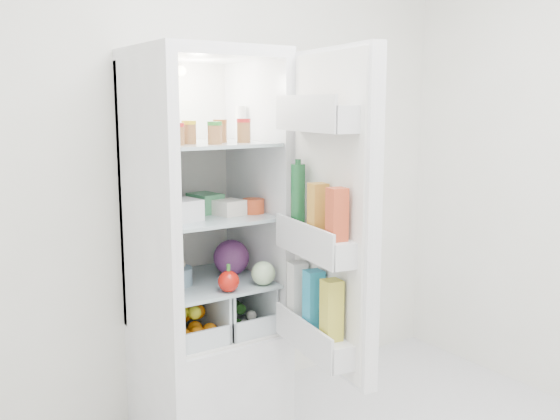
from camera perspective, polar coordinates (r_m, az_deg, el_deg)
room_walls at (r=1.99m, az=14.55°, el=10.41°), size 3.02×3.02×2.61m
refrigerator at (r=3.01m, az=-7.11°, el=-7.61°), size 0.60×0.60×1.80m
shelf_low at (r=2.94m, az=-6.58°, el=-6.52°), size 0.49×0.53×0.01m
shelf_mid at (r=2.87m, az=-6.70°, el=-0.56°), size 0.49×0.53×0.02m
shelf_top at (r=2.83m, az=-6.83°, el=6.04°), size 0.49×0.53×0.02m
crisper_left at (r=2.92m, az=-8.69°, el=-9.31°), size 0.23×0.46×0.22m
crisper_right at (r=3.03m, az=-4.46°, el=-8.55°), size 0.23×0.46×0.22m
condiment_jars at (r=2.70m, az=-6.47°, el=6.94°), size 0.38×0.16×0.08m
squeeze_bottle at (r=2.97m, az=-3.64°, el=7.94°), size 0.06×0.06×0.16m
tub_white at (r=2.72m, az=-9.00°, el=-0.02°), size 0.16×0.16×0.09m
tub_cream at (r=2.84m, az=-4.69°, el=0.23°), size 0.14×0.14×0.07m
tin_red at (r=2.88m, az=-2.46°, el=0.37°), size 0.12×0.12×0.07m
tub_green at (r=2.92m, az=-6.86°, el=0.65°), size 0.13×0.17×0.09m
red_cabbage at (r=2.99m, az=-4.47°, el=-4.35°), size 0.17×0.17×0.17m
bell_pepper at (r=2.73m, az=-4.72°, el=-6.52°), size 0.09×0.09×0.09m
mushroom_bowl at (r=2.87m, az=-9.70°, el=-6.01°), size 0.18×0.18×0.08m
salad_bag at (r=2.83m, az=-1.54°, el=-5.81°), size 0.11×0.11×0.11m
citrus_pile at (r=2.92m, az=-8.44°, el=-9.97°), size 0.20×0.31×0.16m
veg_pile at (r=3.05m, az=-4.34°, el=-9.38°), size 0.16×0.30×0.10m
fridge_door at (r=2.52m, az=4.40°, el=-0.94°), size 0.26×0.60×1.30m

